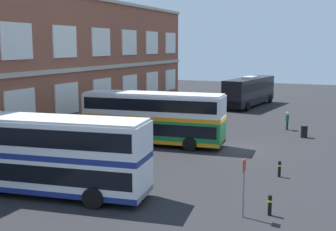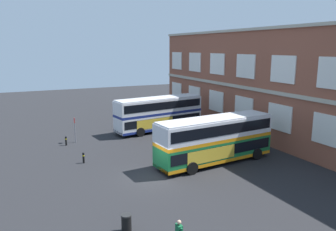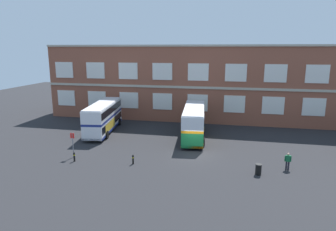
{
  "view_description": "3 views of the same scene",
  "coord_description": "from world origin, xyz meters",
  "views": [
    {
      "loc": [
        -31.22,
        -8.0,
        7.67
      ],
      "look_at": [
        -6.61,
        2.53,
        3.37
      ],
      "focal_mm": 46.75,
      "sensor_mm": 36.0,
      "label": 1
    },
    {
      "loc": [
        22.46,
        -9.41,
        10.02
      ],
      "look_at": [
        -4.45,
        3.38,
        3.85
      ],
      "focal_mm": 35.37,
      "sensor_mm": 36.0,
      "label": 2
    },
    {
      "loc": [
        3.68,
        -31.63,
        11.48
      ],
      "look_at": [
        -3.29,
        1.28,
        3.95
      ],
      "focal_mm": 32.21,
      "sensor_mm": 36.0,
      "label": 3
    }
  ],
  "objects": [
    {
      "name": "ground_plane",
      "position": [
        0.0,
        2.0,
        0.0
      ],
      "size": [
        120.0,
        120.0,
        0.0
      ],
      "primitive_type": "plane",
      "color": "#232326"
    },
    {
      "name": "brick_terminal_building",
      "position": [
        -1.33,
        17.98,
        5.86
      ],
      "size": [
        49.93,
        8.19,
        12.02
      ],
      "color": "brown",
      "rests_on": "ground"
    },
    {
      "name": "double_decker_near",
      "position": [
        -13.59,
        6.5,
        2.15
      ],
      "size": [
        4.07,
        11.25,
        4.07
      ],
      "color": "silver",
      "rests_on": "ground"
    },
    {
      "name": "double_decker_middle",
      "position": [
        -0.89,
        6.23,
        2.15
      ],
      "size": [
        3.61,
        11.19,
        4.07
      ],
      "color": "#197038",
      "rests_on": "ground"
    },
    {
      "name": "touring_coach",
      "position": [
        23.6,
        4.2,
        1.91
      ],
      "size": [
        12.23,
        4.14,
        3.8
      ],
      "color": "black",
      "rests_on": "ground"
    },
    {
      "name": "waiting_passenger",
      "position": [
        9.31,
        -2.55,
        0.93
      ],
      "size": [
        0.63,
        0.24,
        1.7
      ],
      "color": "black",
      "rests_on": "ground"
    },
    {
      "name": "bus_stand_flag",
      "position": [
        -12.62,
        -3.72,
        1.64
      ],
      "size": [
        0.44,
        0.1,
        2.7
      ],
      "color": "slate",
      "rests_on": "ground"
    },
    {
      "name": "station_litter_bin",
      "position": [
        6.47,
        -4.35,
        0.52
      ],
      "size": [
        0.6,
        0.6,
        1.03
      ],
      "color": "black",
      "rests_on": "ground"
    },
    {
      "name": "safety_bollard_west",
      "position": [
        -11.94,
        -4.8,
        0.49
      ],
      "size": [
        0.19,
        0.19,
        0.95
      ],
      "color": "black",
      "rests_on": "ground"
    },
    {
      "name": "safety_bollard_east",
      "position": [
        -5.74,
        -4.24,
        0.49
      ],
      "size": [
        0.19,
        0.19,
        0.95
      ],
      "color": "black",
      "rests_on": "ground"
    }
  ]
}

